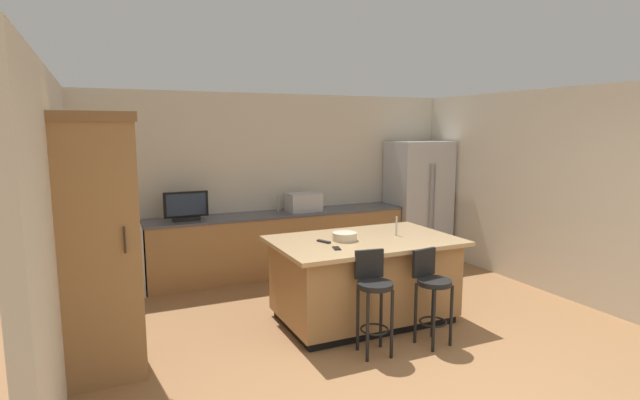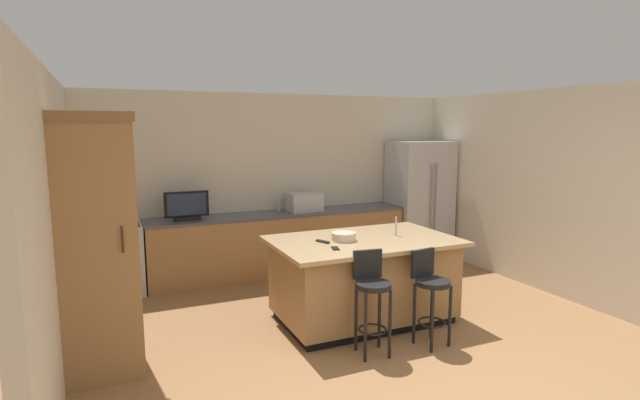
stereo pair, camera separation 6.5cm
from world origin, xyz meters
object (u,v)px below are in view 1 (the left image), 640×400
bar_stool_left (374,293)px  cell_phone (337,248)px  kitchen_island (364,279)px  fruit_bowl (345,236)px  tv_monitor (186,207)px  tv_remote (324,241)px  microwave (304,202)px  cabinet_tower (99,242)px  range_oven (111,260)px  bar_stool_right (432,289)px  refrigerator (418,200)px

bar_stool_left → cell_phone: (-0.15, 0.49, 0.34)m
kitchen_island → fruit_bowl: (-0.23, 0.02, 0.50)m
tv_monitor → tv_remote: (1.11, -1.98, -0.15)m
kitchen_island → microwave: microwave is taller
cabinet_tower → tv_remote: bearing=4.2°
range_oven → fruit_bowl: fruit_bowl is taller
range_oven → bar_stool_right: 4.06m
bar_stool_right → tv_remote: (-0.79, 0.85, 0.38)m
range_oven → tv_remote: (2.07, -2.03, 0.48)m
range_oven → bar_stool_left: bearing=-51.8°
bar_stool_left → tv_remote: bearing=108.1°
kitchen_island → fruit_bowl: 0.55m
kitchen_island → refrigerator: size_ratio=1.05×
cabinet_tower → tv_remote: size_ratio=13.41×
microwave → bar_stool_left: size_ratio=0.48×
microwave → tv_monitor: size_ratio=0.82×
refrigerator → bar_stool_right: refrigerator is taller
refrigerator → bar_stool_right: 3.40m
refrigerator → fruit_bowl: bearing=-140.3°
bar_stool_left → tv_monitor: bearing=121.8°
bar_stool_right → cell_phone: 1.03m
kitchen_island → tv_monitor: (-1.59, 2.01, 0.62)m
cabinet_tower → bar_stool_right: size_ratio=2.40×
cell_phone → kitchen_island: bearing=44.1°
kitchen_island → tv_monitor: bearing=128.4°
range_oven → fruit_bowl: bearing=-41.4°
cabinet_tower → fruit_bowl: 2.45m
bar_stool_left → fruit_bowl: 0.88m
cabinet_tower → tv_monitor: 2.39m
range_oven → fruit_bowl: 3.13m
tv_remote → kitchen_island: bearing=-26.3°
kitchen_island → bar_stool_right: size_ratio=2.13×
bar_stool_left → microwave: bearing=88.0°
tv_monitor → bar_stool_right: tv_monitor is taller
tv_monitor → cell_phone: 2.54m
bar_stool_right → fruit_bowl: bearing=113.7°
bar_stool_left → fruit_bowl: size_ratio=3.73×
tv_monitor → bar_stool_left: bearing=-65.5°
refrigerator → kitchen_island: bearing=-137.1°
range_oven → bar_stool_right: (2.86, -2.88, 0.10)m
microwave → bar_stool_left: (-0.46, -2.83, -0.45)m
microwave → bar_stool_right: bearing=-86.6°
fruit_bowl → bar_stool_right: bearing=-57.3°
bar_stool_left → fruit_bowl: (0.09, 0.79, 0.38)m
refrigerator → tv_remote: (-2.64, -1.97, -0.02)m
range_oven → cabinet_tower: bearing=-93.1°
kitchen_island → tv_remote: size_ratio=11.87×
kitchen_island → bar_stool_left: 0.84m
refrigerator → tv_remote: bearing=-143.2°
range_oven → cell_phone: size_ratio=6.22×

